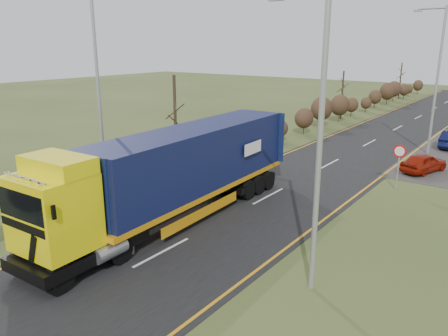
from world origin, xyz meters
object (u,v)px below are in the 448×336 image
lorry (177,170)px  speed_sign (399,158)px  car_red_hatchback (424,163)px  streetlight_near (317,135)px

lorry → speed_sign: (6.75, 10.35, -0.60)m
lorry → car_red_hatchback: 16.59m
car_red_hatchback → speed_sign: bearing=103.4°
lorry → speed_sign: 12.37m
speed_sign → streetlight_near: bearing=-87.5°
streetlight_near → car_red_hatchback: bearing=90.5°
car_red_hatchback → streetlight_near: streetlight_near is taller
car_red_hatchback → streetlight_near: 17.20m
lorry → car_red_hatchback: (7.15, 14.87, -1.79)m
lorry → streetlight_near: bearing=-16.0°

